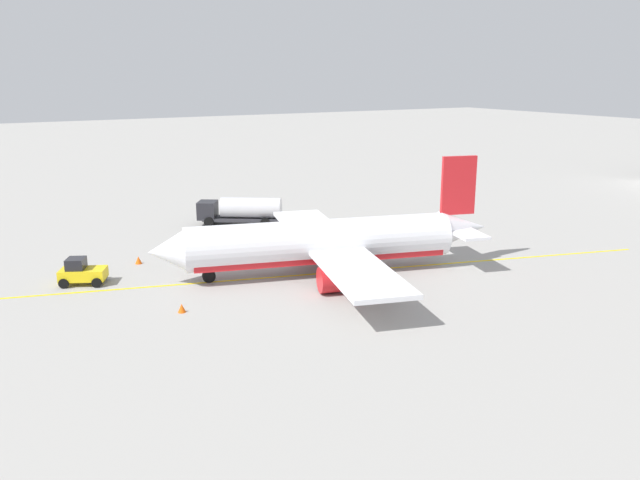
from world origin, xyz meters
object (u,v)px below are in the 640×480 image
(airplane, at_px, (325,243))
(pushback_tug, at_px, (82,272))
(safety_cone_nose, at_px, (182,308))
(refueling_worker, at_px, (284,227))
(fuel_tanker, at_px, (242,210))
(safety_cone_wingtip, at_px, (138,260))

(airplane, height_order, pushback_tug, airplane)
(safety_cone_nose, bearing_deg, refueling_worker, -134.87)
(airplane, height_order, safety_cone_nose, airplane)
(airplane, relative_size, pushback_tug, 7.19)
(safety_cone_nose, bearing_deg, airplane, -168.02)
(fuel_tanker, relative_size, safety_cone_wingtip, 14.42)
(airplane, bearing_deg, safety_cone_nose, 11.98)
(fuel_tanker, distance_m, pushback_tug, 23.85)
(pushback_tug, bearing_deg, airplane, 158.37)
(fuel_tanker, bearing_deg, airplane, 86.86)
(fuel_tanker, distance_m, refueling_worker, 6.88)
(pushback_tug, xyz_separation_m, safety_cone_nose, (-4.99, 10.36, -0.68))
(fuel_tanker, xyz_separation_m, safety_cone_wingtip, (14.37, 9.64, -1.38))
(fuel_tanker, relative_size, refueling_worker, 5.76)
(airplane, height_order, safety_cone_wingtip, airplane)
(pushback_tug, height_order, safety_cone_nose, pushback_tug)
(refueling_worker, bearing_deg, safety_cone_nose, 45.13)
(fuel_tanker, distance_m, safety_cone_nose, 27.86)
(airplane, distance_m, refueling_worker, 14.52)
(pushback_tug, xyz_separation_m, refueling_worker, (-21.89, -6.62, -0.19))
(fuel_tanker, distance_m, safety_cone_wingtip, 17.36)
(pushback_tug, distance_m, refueling_worker, 22.87)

